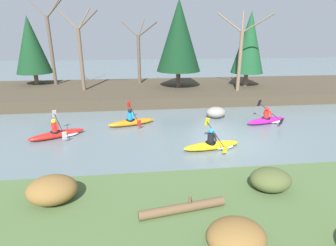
{
  "coord_description": "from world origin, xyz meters",
  "views": [
    {
      "loc": [
        -4.12,
        -11.63,
        5.01
      ],
      "look_at": [
        -2.62,
        1.43,
        0.55
      ],
      "focal_mm": 28.0,
      "sensor_mm": 36.0,
      "label": 1
    }
  ],
  "objects": [
    {
      "name": "shrub_clump_nearest",
      "position": [
        -6.57,
        -5.12,
        0.98
      ],
      "size": [
        1.35,
        1.13,
        0.73
      ],
      "color": "brown",
      "rests_on": "riverbank_near"
    },
    {
      "name": "kayaker_lead",
      "position": [
        3.46,
        2.36,
        0.2
      ],
      "size": [
        2.77,
        2.04,
        1.2
      ],
      "rotation": [
        0.0,
        0.0,
        0.27
      ],
      "color": "#C61999",
      "rests_on": "ground"
    },
    {
      "name": "riverbank_near",
      "position": [
        0.0,
        -7.04,
        0.31
      ],
      "size": [
        44.0,
        6.46,
        0.62
      ],
      "color": "#4C6638",
      "rests_on": "ground"
    },
    {
      "name": "kayaker_trailing",
      "position": [
        -4.59,
        2.9,
        0.22
      ],
      "size": [
        2.76,
        2.03,
        1.2
      ],
      "rotation": [
        0.0,
        0.0,
        0.3
      ],
      "color": "orange",
      "rests_on": "ground"
    },
    {
      "name": "driftwood_log",
      "position": [
        -3.1,
        -5.99,
        0.74
      ],
      "size": [
        2.31,
        0.61,
        0.44
      ],
      "rotation": [
        0.0,
        0.0,
        0.16
      ],
      "color": "brown",
      "rests_on": "riverbank_near"
    },
    {
      "name": "bare_tree_mid_upstream",
      "position": [
        -8.42,
        9.87,
        3.71
      ],
      "size": [
        3.46,
        3.42,
        6.28
      ],
      "color": "brown",
      "rests_on": "riverbank_far"
    },
    {
      "name": "shrub_clump_second",
      "position": [
        -2.19,
        -7.37,
        0.96
      ],
      "size": [
        1.28,
        1.06,
        0.69
      ],
      "color": "brown",
      "rests_on": "riverbank_near"
    },
    {
      "name": "conifer_tree_mid_left",
      "position": [
        5.16,
        10.14,
        4.35
      ],
      "size": [
        2.7,
        2.7,
        6.08
      ],
      "color": "#7A664C",
      "rests_on": "riverbank_far"
    },
    {
      "name": "bare_tree_upstream",
      "position": [
        -11.41,
        12.76,
        4.33
      ],
      "size": [
        4.16,
        4.11,
        7.6
      ],
      "color": "brown",
      "rests_on": "riverbank_far"
    },
    {
      "name": "boulder_midstream",
      "position": [
        0.69,
        3.75,
        0.35
      ],
      "size": [
        1.22,
        0.96,
        0.69
      ],
      "color": "gray",
      "rests_on": "ground"
    },
    {
      "name": "riverbank_far",
      "position": [
        0.0,
        10.57,
        0.38
      ],
      "size": [
        44.0,
        9.08,
        0.76
      ],
      "color": "#473D2D",
      "rests_on": "ground"
    },
    {
      "name": "conifer_tree_left",
      "position": [
        -0.75,
        10.18,
        4.88
      ],
      "size": [
        3.6,
        3.6,
        6.9
      ],
      "color": "brown",
      "rests_on": "riverbank_far"
    },
    {
      "name": "bare_tree_downstream",
      "position": [
        3.77,
        8.32,
        3.6
      ],
      "size": [
        3.33,
        3.29,
        6.03
      ],
      "color": "#7A664C",
      "rests_on": "riverbank_far"
    },
    {
      "name": "bare_tree_mid_downstream",
      "position": [
        -3.95,
        12.55,
        3.39
      ],
      "size": [
        3.1,
        3.06,
        5.58
      ],
      "color": "brown",
      "rests_on": "riverbank_far"
    },
    {
      "name": "conifer_tree_far_left",
      "position": [
        -13.17,
        13.0,
        4.13
      ],
      "size": [
        2.96,
        2.96,
        5.77
      ],
      "color": "#7A664C",
      "rests_on": "riverbank_far"
    },
    {
      "name": "ground_plane",
      "position": [
        0.0,
        0.0,
        0.0
      ],
      "size": [
        90.0,
        90.0,
        0.0
      ],
      "primitive_type": "plane",
      "color": "slate"
    },
    {
      "name": "kayaker_middle",
      "position": [
        -0.77,
        -0.88,
        0.2
      ],
      "size": [
        2.79,
        2.06,
        1.2
      ],
      "rotation": [
        0.0,
        0.0,
        0.18
      ],
      "color": "yellow",
      "rests_on": "ground"
    },
    {
      "name": "kayaker_far_back",
      "position": [
        -8.24,
        1.43,
        0.2
      ],
      "size": [
        2.68,
        1.93,
        1.2
      ],
      "rotation": [
        0.0,
        0.0,
        0.47
      ],
      "color": "red",
      "rests_on": "ground"
    },
    {
      "name": "shrub_clump_third",
      "position": [
        -0.34,
        -5.24,
        0.95
      ],
      "size": [
        1.21,
        1.01,
        0.66
      ],
      "color": "#4C562D",
      "rests_on": "riverbank_near"
    }
  ]
}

